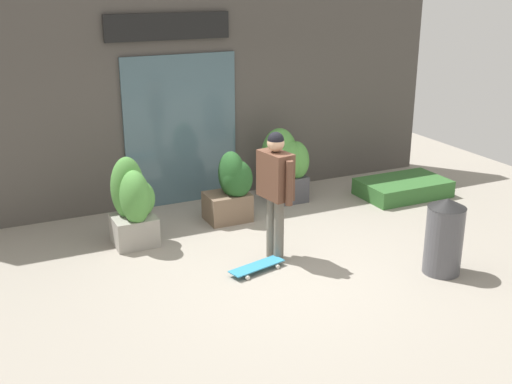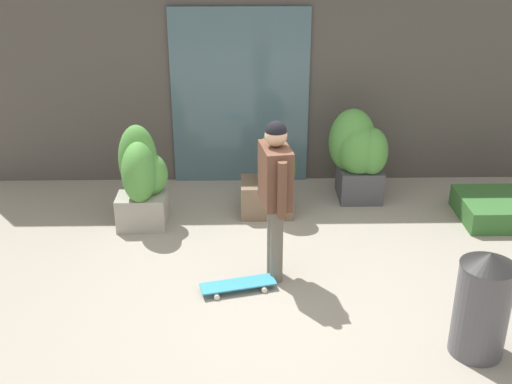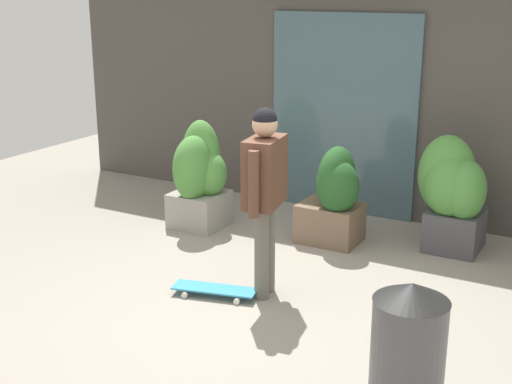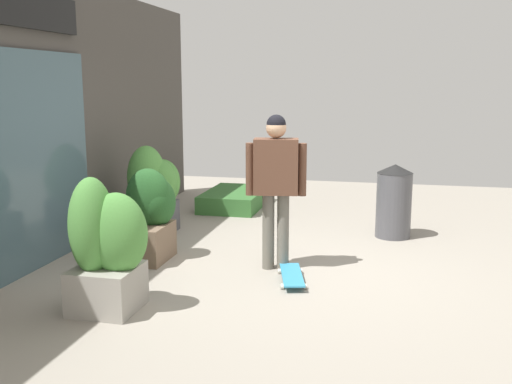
# 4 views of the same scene
# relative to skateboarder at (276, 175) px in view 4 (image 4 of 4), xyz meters

# --- Properties ---
(ground_plane) EXTENTS (12.00, 12.00, 0.00)m
(ground_plane) POSITION_rel_skateboarder_xyz_m (-0.00, -0.17, -1.04)
(ground_plane) COLOR gray
(building_facade) EXTENTS (8.43, 0.31, 3.23)m
(building_facade) POSITION_rel_skateboarder_xyz_m (-0.02, 2.71, 0.56)
(building_facade) COLOR #4C4742
(building_facade) RESTS_ON ground_plane
(skateboarder) EXTENTS (0.33, 0.65, 1.69)m
(skateboarder) POSITION_rel_skateboarder_xyz_m (0.00, 0.00, 0.00)
(skateboarder) COLOR #666056
(skateboarder) RESTS_ON ground_plane
(skateboard) EXTENTS (0.78, 0.39, 0.08)m
(skateboard) POSITION_rel_skateboarder_xyz_m (-0.38, -0.25, -0.98)
(skateboard) COLOR teal
(skateboard) RESTS_ON ground_plane
(planter_box_left) EXTENTS (0.67, 0.57, 1.06)m
(planter_box_left) POSITION_rel_skateboarder_xyz_m (0.03, 1.48, -0.52)
(planter_box_left) COLOR brown
(planter_box_left) RESTS_ON ground_plane
(planter_box_right) EXTENTS (0.73, 0.67, 1.20)m
(planter_box_right) POSITION_rel_skateboarder_xyz_m (1.15, 1.90, -0.41)
(planter_box_right) COLOR #47474C
(planter_box_right) RESTS_ON ground_plane
(planter_box_mid) EXTENTS (0.61, 0.69, 1.21)m
(planter_box_mid) POSITION_rel_skateboarder_xyz_m (-1.51, 1.24, -0.44)
(planter_box_mid) COLOR gray
(planter_box_mid) RESTS_ON ground_plane
(trash_bin) EXTENTS (0.47, 0.47, 0.97)m
(trash_bin) POSITION_rel_skateboarder_xyz_m (1.68, -1.25, -0.55)
(trash_bin) COLOR #4C4C51
(trash_bin) RESTS_ON ground_plane
(hedge_ledge) EXTENTS (1.43, 0.90, 0.27)m
(hedge_ledge) POSITION_rel_skateboarder_xyz_m (3.04, 1.29, -0.90)
(hedge_ledge) COLOR #33662D
(hedge_ledge) RESTS_ON ground_plane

